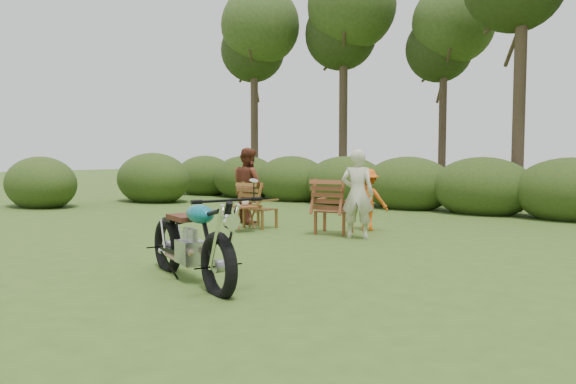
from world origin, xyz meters
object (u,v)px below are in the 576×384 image
Objects in this scene: motorcycle at (191,281)px; cup at (245,203)px; side_table at (244,219)px; adult_b at (249,223)px; child at (367,230)px; lawn_chair_right at (334,234)px; lawn_chair_left at (260,228)px; adult_a at (357,238)px.

motorcycle is 4.13m from cup.
motorcycle reaches higher than side_table.
adult_b is 2.62m from child.
lawn_chair_right is at bearing 31.73° from side_table.
lawn_chair_left is at bearing -4.38° from lawn_chair_right.
cup reaches higher than lawn_chair_left.
lawn_chair_left is 0.66m from side_table.
motorcycle is at bearing -54.73° from side_table.
lawn_chair_left is (-2.48, 3.90, 0.00)m from motorcycle.
adult_b is (-0.86, 1.01, -0.25)m from side_table.
lawn_chair_left is at bearing 10.37° from child.
side_table is (-2.34, 3.31, 0.25)m from motorcycle.
motorcycle is 1.37× the size of adult_a.
cup is 0.09× the size of adult_a.
adult_a is at bearing 111.95° from motorcycle.
adult_b is (-3.20, 4.32, 0.00)m from motorcycle.
adult_a reaches higher than motorcycle.
lawn_chair_right is 1.75m from cup.
adult_b is (-2.93, 0.35, 0.00)m from adult_a.
adult_b reaches higher than cup.
adult_a is at bearing 16.73° from cup.
motorcycle is 4.06m from side_table.
motorcycle is 2.35× the size of lawn_chair_left.
side_table is 0.32× the size of adult_a.
side_table is 0.30m from cup.
cup is at bearing 15.60° from lawn_chair_right.
side_table is at bearing 17.00° from lawn_chair_right.
adult_b is at bearing -18.00° from lawn_chair_right.
lawn_chair_right is at bearing 52.18° from child.
lawn_chair_left is 1.83× the size of side_table.
cup is 0.11× the size of child.
lawn_chair_right is 0.65× the size of adult_a.
lawn_chair_right is 0.68m from adult_a.
adult_a reaches higher than cup.
adult_b is (-0.72, 0.42, 0.00)m from lawn_chair_left.
child is (1.69, 1.60, -0.54)m from cup.
adult_a reaches higher than lawn_chair_right.
adult_b reaches higher than motorcycle.
lawn_chair_right is at bearing -163.49° from adult_b.
lawn_chair_left is 6.83× the size of cup.
motorcycle is at bearing 71.65° from adult_a.
side_table is 0.31× the size of adult_b.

